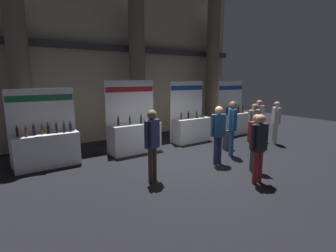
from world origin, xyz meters
TOP-DOWN VIEW (x-y plane):
  - ground_plane at (0.00, 0.00)m, footprint 24.00×24.00m
  - hall_colonnade at (0.00, 4.27)m, footprint 11.29×1.30m
  - exhibitor_booth_0 at (-3.83, 2.22)m, footprint 1.87×0.73m
  - exhibitor_booth_1 at (-0.98, 2.09)m, footprint 1.87×0.66m
  - exhibitor_booth_2 at (1.62, 2.16)m, footprint 1.67×0.66m
  - exhibitor_booth_3 at (4.19, 2.12)m, footprint 1.59×0.66m
  - trash_bin at (1.99, 0.49)m, footprint 0.36×0.36m
  - visitor_0 at (-1.84, -0.52)m, footprint 0.49×0.33m
  - visitor_1 at (0.49, -0.49)m, footprint 0.53×0.27m
  - visitor_2 at (2.80, -0.02)m, footprint 0.58×0.25m
  - visitor_3 at (3.93, 0.62)m, footprint 0.50×0.30m
  - visitor_4 at (1.46, -0.17)m, footprint 0.42×0.43m
  - visitor_5 at (0.26, -2.09)m, footprint 0.55×0.23m
  - visitor_6 at (4.12, -0.05)m, footprint 0.40×0.43m
  - visitor_7 at (0.90, -1.53)m, footprint 0.30×0.46m

SIDE VIEW (x-z plane):
  - ground_plane at x=0.00m, z-range 0.00..0.00m
  - trash_bin at x=1.99m, z-range 0.00..0.72m
  - exhibitor_booth_0 at x=-3.83m, z-range -0.55..1.74m
  - exhibitor_booth_2 at x=1.62m, z-range -0.62..1.83m
  - exhibitor_booth_3 at x=4.19m, z-range -0.61..1.83m
  - exhibitor_booth_1 at x=-0.98m, z-range -0.63..1.88m
  - visitor_7 at x=0.90m, z-range 0.13..1.76m
  - visitor_6 at x=4.12m, z-range 0.16..1.85m
  - visitor_2 at x=2.80m, z-range 0.17..1.85m
  - visitor_3 at x=3.93m, z-range 0.15..1.86m
  - visitor_5 at x=0.26m, z-range 0.16..1.90m
  - visitor_1 at x=0.49m, z-range 0.17..1.95m
  - visitor_0 at x=-1.84m, z-range 0.18..2.01m
  - visitor_4 at x=1.46m, z-range 0.19..2.04m
  - hall_colonnade at x=0.00m, z-range -0.07..6.79m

